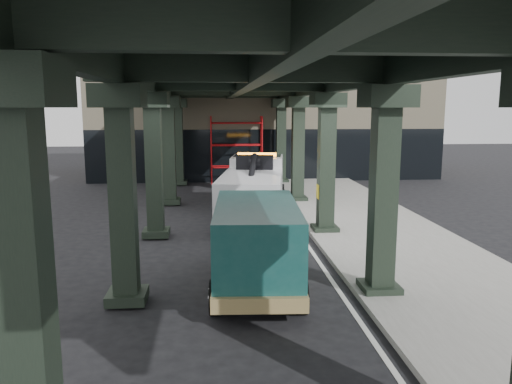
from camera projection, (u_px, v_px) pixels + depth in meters
name	position (u px, v px, depth m)	size (l,w,h in m)	color
ground	(258.00, 251.00, 15.82)	(90.00, 90.00, 0.00)	black
sidewalk	(376.00, 231.00, 18.15)	(5.00, 40.00, 0.15)	gray
lane_stripe	(300.00, 234.00, 17.93)	(0.12, 38.00, 0.01)	silver
viaduct	(241.00, 79.00, 16.84)	(7.40, 32.00, 6.40)	black
building	(261.00, 115.00, 34.97)	(22.00, 10.00, 8.00)	#C6B793
scaffolding	(236.00, 148.00, 29.85)	(3.08, 0.88, 4.00)	red
tow_truck	(254.00, 186.00, 20.66)	(3.35, 8.29, 2.65)	black
towed_van	(256.00, 242.00, 12.51)	(2.42, 5.50, 2.19)	#134542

